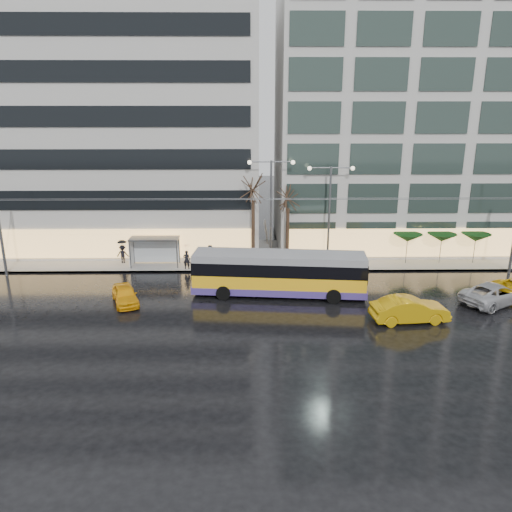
{
  "coord_description": "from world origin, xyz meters",
  "views": [
    {
      "loc": [
        0.13,
        -30.94,
        13.47
      ],
      "look_at": [
        0.65,
        5.0,
        2.64
      ],
      "focal_mm": 35.0,
      "sensor_mm": 36.0,
      "label": 1
    }
  ],
  "objects_px": {
    "trolleybus": "(279,275)",
    "bus_shelter": "(151,245)",
    "taxi_a": "(125,295)",
    "street_lamp_near": "(271,198)"
  },
  "relations": [
    {
      "from": "bus_shelter",
      "to": "street_lamp_near",
      "type": "xyz_separation_m",
      "value": [
        10.38,
        0.11,
        4.03
      ]
    },
    {
      "from": "trolleybus",
      "to": "bus_shelter",
      "type": "bearing_deg",
      "value": 146.81
    },
    {
      "from": "street_lamp_near",
      "to": "taxi_a",
      "type": "xyz_separation_m",
      "value": [
        -10.68,
        -8.6,
        -5.33
      ]
    },
    {
      "from": "street_lamp_near",
      "to": "taxi_a",
      "type": "bearing_deg",
      "value": -141.17
    },
    {
      "from": "bus_shelter",
      "to": "trolleybus",
      "type": "bearing_deg",
      "value": -33.19
    },
    {
      "from": "bus_shelter",
      "to": "taxi_a",
      "type": "distance_m",
      "value": 8.59
    },
    {
      "from": "trolleybus",
      "to": "bus_shelter",
      "type": "relative_size",
      "value": 3.04
    },
    {
      "from": "trolleybus",
      "to": "bus_shelter",
      "type": "height_order",
      "value": "trolleybus"
    },
    {
      "from": "trolleybus",
      "to": "taxi_a",
      "type": "xyz_separation_m",
      "value": [
        -11.0,
        -1.48,
        -0.92
      ]
    },
    {
      "from": "trolleybus",
      "to": "bus_shelter",
      "type": "xyz_separation_m",
      "value": [
        -10.7,
        7.0,
        0.38
      ]
    }
  ]
}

